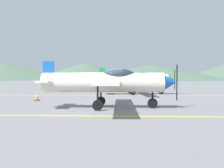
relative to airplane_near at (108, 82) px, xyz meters
name	(u,v)px	position (x,y,z in m)	size (l,w,h in m)	color
ground_plane	(102,107)	(-0.38, 0.39, -1.53)	(400.00, 400.00, 0.00)	slate
apron_line_near	(96,116)	(-0.38, -2.93, -1.53)	(80.00, 0.16, 0.01)	yellow
apron_line_far	(110,95)	(-0.38, 9.31, -1.53)	(80.00, 0.16, 0.01)	yellow
airplane_near	(108,82)	(0.00, 0.00, 0.00)	(7.86, 9.07, 2.73)	silver
airplane_mid	(137,79)	(2.22, 11.02, 0.00)	(7.93, 9.12, 2.73)	silver
traffic_cone_front	(37,97)	(-5.73, 4.16, -1.25)	(0.36, 0.36, 0.59)	black
hill_left	(3,72)	(-68.01, 123.41, 2.90)	(87.74, 87.74, 8.88)	#4C6651
hill_centerleft	(85,71)	(-23.84, 143.84, 3.74)	(71.55, 71.55, 10.54)	#4C6651
hill_centerright	(152,72)	(15.33, 113.40, 2.52)	(76.59, 76.59, 8.11)	#4C6651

